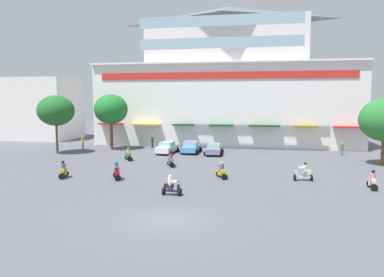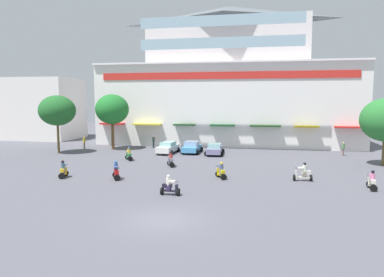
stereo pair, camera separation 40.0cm
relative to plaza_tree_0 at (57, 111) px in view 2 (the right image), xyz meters
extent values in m
plane|color=#52525B|center=(19.33, -8.26, -5.25)|extent=(128.00, 128.00, 0.00)
cube|color=white|center=(19.33, 14.45, 0.47)|extent=(37.33, 11.42, 11.45)
cube|color=white|center=(19.33, 15.02, 9.44)|extent=(22.55, 10.28, 6.49)
pyramid|color=#575F64|center=(19.33, 15.02, 13.83)|extent=(23.01, 10.50, 2.28)
cube|color=red|center=(19.33, 8.68, 4.54)|extent=(34.34, 0.12, 0.94)
cube|color=white|center=(19.33, 8.64, 6.32)|extent=(37.33, 0.70, 0.24)
cube|color=red|center=(3.53, 8.19, -2.11)|extent=(3.45, 1.10, 0.20)
cube|color=gold|center=(8.71, 8.19, -2.11)|extent=(4.05, 1.10, 0.20)
cube|color=#326736|center=(14.04, 8.19, -2.11)|extent=(2.95, 1.10, 0.20)
cube|color=#29733A|center=(19.30, 8.19, -2.11)|extent=(3.29, 1.10, 0.20)
cube|color=#32692D|center=(24.94, 8.19, -2.11)|extent=(4.01, 1.10, 0.20)
cube|color=gold|center=(30.15, 8.19, -2.11)|extent=(3.07, 1.10, 0.20)
cube|color=red|center=(35.60, 8.19, -2.11)|extent=(4.05, 1.10, 0.20)
cube|color=#99B7C6|center=(19.33, 4.13, 8.15)|extent=(19.85, 0.08, 1.30)
cube|color=#99B7C6|center=(19.33, 4.13, 10.74)|extent=(19.85, 0.08, 1.30)
cube|color=silver|center=(-12.21, 14.77, -0.23)|extent=(12.53, 8.88, 10.04)
cylinder|color=brown|center=(0.00, 0.00, -3.39)|extent=(0.28, 0.28, 3.73)
ellipsoid|color=#205D27|center=(0.00, 0.00, 0.01)|extent=(4.39, 4.43, 3.69)
cylinder|color=brown|center=(36.60, -1.28, -3.80)|extent=(0.35, 0.35, 2.90)
cylinder|color=brown|center=(5.18, 4.50, -3.34)|extent=(0.39, 0.39, 3.81)
ellipsoid|color=#206F2A|center=(5.18, 4.50, 0.07)|extent=(4.31, 4.62, 3.92)
cube|color=white|center=(13.24, 2.56, -4.63)|extent=(1.99, 4.48, 0.69)
cube|color=#8EC3BC|center=(13.24, 2.56, -4.05)|extent=(1.59, 2.28, 0.48)
cylinder|color=black|center=(12.51, 3.97, -4.95)|extent=(0.61, 0.21, 0.60)
cylinder|color=black|center=(14.17, 3.85, -4.95)|extent=(0.61, 0.21, 0.60)
cylinder|color=black|center=(12.31, 1.27, -4.95)|extent=(0.61, 0.21, 0.60)
cylinder|color=black|center=(13.98, 1.15, -4.95)|extent=(0.61, 0.21, 0.60)
cube|color=#4693CC|center=(16.04, 3.42, -4.67)|extent=(1.85, 4.09, 0.62)
cube|color=#92ADD0|center=(16.04, 3.42, -4.07)|extent=(1.58, 2.05, 0.57)
cylinder|color=black|center=(15.14, 4.69, -4.95)|extent=(0.60, 0.17, 0.60)
cylinder|color=black|center=(16.96, 4.68, -4.95)|extent=(0.60, 0.17, 0.60)
cylinder|color=black|center=(15.12, 2.16, -4.95)|extent=(0.60, 0.17, 0.60)
cylinder|color=black|center=(16.95, 2.15, -4.95)|extent=(0.60, 0.17, 0.60)
cube|color=slate|center=(19.01, 2.54, -4.67)|extent=(1.88, 4.05, 0.62)
cube|color=#8FC3C0|center=(19.01, 2.54, -4.12)|extent=(1.55, 2.06, 0.47)
cylinder|color=black|center=(18.11, 3.73, -4.95)|extent=(0.61, 0.20, 0.60)
cylinder|color=black|center=(19.79, 3.81, -4.95)|extent=(0.61, 0.20, 0.60)
cylinder|color=black|center=(18.23, 1.27, -4.95)|extent=(0.61, 0.20, 0.60)
cylinder|color=black|center=(19.92, 1.35, -4.95)|extent=(0.61, 0.20, 0.60)
cylinder|color=black|center=(7.89, -11.95, -4.99)|extent=(0.54, 0.27, 0.52)
cylinder|color=black|center=(8.19, -13.10, -4.99)|extent=(0.54, 0.27, 0.52)
cube|color=gold|center=(8.04, -12.52, -4.93)|extent=(0.54, 1.09, 0.10)
cube|color=gold|center=(8.10, -12.73, -4.56)|extent=(0.46, 0.72, 0.28)
cube|color=gold|center=(7.92, -12.06, -4.76)|extent=(0.35, 0.22, 0.67)
cylinder|color=black|center=(7.91, -12.04, -4.22)|extent=(0.51, 0.17, 0.04)
cube|color=slate|center=(8.07, -12.64, -4.68)|extent=(0.38, 0.35, 0.36)
cylinder|color=#3C5E79|center=(8.07, -12.64, -4.23)|extent=(0.39, 0.39, 0.54)
sphere|color=black|center=(8.07, -12.64, -3.85)|extent=(0.25, 0.25, 0.25)
cube|color=#3C5E79|center=(8.00, -12.38, -4.20)|extent=(0.44, 0.51, 0.10)
cylinder|color=black|center=(15.49, -5.27, -4.99)|extent=(0.53, 0.35, 0.52)
cylinder|color=black|center=(16.04, -6.42, -4.99)|extent=(0.53, 0.35, 0.52)
cube|color=gray|center=(15.77, -5.85, -4.93)|extent=(0.74, 1.14, 0.10)
cube|color=gray|center=(15.86, -6.05, -4.54)|extent=(0.58, 0.77, 0.28)
cube|color=gray|center=(15.55, -5.38, -4.75)|extent=(0.35, 0.26, 0.69)
cylinder|color=black|center=(15.54, -5.36, -4.20)|extent=(0.49, 0.26, 0.04)
cube|color=black|center=(15.82, -5.96, -4.66)|extent=(0.41, 0.39, 0.36)
cylinder|color=#9B3832|center=(15.82, -5.96, -4.20)|extent=(0.43, 0.43, 0.55)
sphere|color=black|center=(15.82, -5.96, -3.82)|extent=(0.25, 0.25, 0.25)
cube|color=#9B3832|center=(15.70, -5.71, -4.18)|extent=(0.50, 0.54, 0.10)
cylinder|color=black|center=(27.28, -9.93, -4.99)|extent=(0.18, 0.53, 0.52)
cylinder|color=black|center=(28.62, -9.83, -4.99)|extent=(0.18, 0.53, 0.52)
cube|color=beige|center=(27.95, -9.88, -4.93)|extent=(1.20, 0.37, 0.10)
cube|color=beige|center=(28.19, -9.86, -4.51)|extent=(0.77, 0.36, 0.28)
cube|color=beige|center=(27.41, -9.92, -4.73)|extent=(0.16, 0.33, 0.72)
cylinder|color=black|center=(27.39, -9.93, -4.17)|extent=(0.08, 0.52, 0.04)
cube|color=gray|center=(28.08, -9.87, -4.63)|extent=(0.30, 0.34, 0.36)
cylinder|color=silver|center=(28.08, -9.87, -4.18)|extent=(0.34, 0.34, 0.54)
sphere|color=black|center=(28.08, -9.87, -3.80)|extent=(0.25, 0.25, 0.25)
cube|color=silver|center=(27.79, -9.89, -4.16)|extent=(0.46, 0.37, 0.10)
cylinder|color=black|center=(9.99, -2.69, -4.99)|extent=(0.51, 0.42, 0.52)
cylinder|color=black|center=(10.72, -3.72, -4.99)|extent=(0.51, 0.42, 0.52)
cube|color=#2B7E49|center=(10.35, -3.21, -4.93)|extent=(0.87, 1.06, 0.10)
cube|color=#2B7E49|center=(10.48, -3.39, -4.57)|extent=(0.65, 0.75, 0.28)
cube|color=#2B7E49|center=(10.06, -2.80, -4.77)|extent=(0.34, 0.30, 0.66)
cylinder|color=black|center=(10.05, -2.78, -4.23)|extent=(0.44, 0.33, 0.04)
cube|color=#474144|center=(10.43, -3.31, -4.69)|extent=(0.42, 0.41, 0.36)
cylinder|color=gold|center=(10.43, -3.31, -4.24)|extent=(0.45, 0.45, 0.55)
sphere|color=#315A99|center=(10.43, -3.31, -3.85)|extent=(0.25, 0.25, 0.25)
cube|color=gold|center=(10.27, -3.08, -4.21)|extent=(0.53, 0.56, 0.10)
cylinder|color=black|center=(32.72, -11.22, -4.99)|extent=(0.53, 0.17, 0.52)
cylinder|color=black|center=(32.64, -12.48, -4.99)|extent=(0.53, 0.17, 0.52)
cube|color=silver|center=(32.68, -11.85, -4.93)|extent=(0.35, 1.13, 0.10)
cube|color=silver|center=(32.67, -12.07, -4.57)|extent=(0.34, 0.72, 0.28)
cube|color=silver|center=(32.71, -11.34, -4.77)|extent=(0.33, 0.16, 0.67)
cylinder|color=black|center=(32.71, -11.32, -4.23)|extent=(0.52, 0.07, 0.04)
cube|color=#6E5F50|center=(32.67, -11.97, -4.69)|extent=(0.34, 0.30, 0.36)
cylinder|color=pink|center=(32.67, -11.97, -4.25)|extent=(0.34, 0.34, 0.52)
sphere|color=black|center=(32.67, -11.97, -3.88)|extent=(0.25, 0.25, 0.25)
cube|color=pink|center=(32.69, -11.69, -4.22)|extent=(0.37, 0.46, 0.10)
cylinder|color=black|center=(19.00, -16.27, -4.99)|extent=(0.17, 0.53, 0.52)
cylinder|color=black|center=(17.81, -16.21, -4.99)|extent=(0.17, 0.53, 0.52)
cube|color=black|center=(18.40, -16.24, -4.93)|extent=(1.06, 0.33, 0.10)
cube|color=black|center=(18.19, -16.23, -4.59)|extent=(0.68, 0.33, 0.28)
cube|color=black|center=(18.88, -16.26, -4.78)|extent=(0.15, 0.33, 0.65)
cylinder|color=black|center=(18.90, -16.26, -4.25)|extent=(0.06, 0.52, 0.04)
cube|color=#2F2447|center=(18.29, -16.23, -4.71)|extent=(0.29, 0.33, 0.36)
cylinder|color=silver|center=(18.29, -16.23, -4.28)|extent=(0.33, 0.33, 0.51)
sphere|color=silver|center=(18.29, -16.23, -3.91)|extent=(0.25, 0.25, 0.25)
cube|color=silver|center=(18.55, -16.25, -4.25)|extent=(0.46, 0.36, 0.10)
cylinder|color=black|center=(13.03, -12.83, -4.99)|extent=(0.52, 0.38, 0.52)
cylinder|color=black|center=(12.41, -11.71, -4.99)|extent=(0.52, 0.38, 0.52)
cube|color=red|center=(12.72, -12.27, -4.93)|extent=(0.79, 1.12, 0.10)
cube|color=red|center=(12.61, -12.07, -4.56)|extent=(0.61, 0.77, 0.28)
cube|color=red|center=(12.97, -12.71, -4.76)|extent=(0.35, 0.28, 0.68)
cylinder|color=black|center=(12.98, -12.74, -4.22)|extent=(0.47, 0.28, 0.04)
cube|color=black|center=(12.66, -12.16, -4.68)|extent=(0.42, 0.40, 0.36)
cylinder|color=#3A538C|center=(12.66, -12.16, -4.21)|extent=(0.43, 0.43, 0.57)
sphere|color=#2B64A8|center=(12.66, -12.16, -3.82)|extent=(0.25, 0.25, 0.25)
cube|color=#3A538C|center=(12.79, -12.40, -4.18)|extent=(0.51, 0.55, 0.10)
cylinder|color=black|center=(20.97, -9.66, -4.99)|extent=(0.53, 0.36, 0.52)
cylinder|color=black|center=(21.56, -10.82, -4.99)|extent=(0.53, 0.36, 0.52)
cube|color=gold|center=(21.27, -10.24, -4.93)|extent=(0.77, 1.15, 0.10)
cube|color=gold|center=(21.37, -10.45, -4.59)|extent=(0.60, 0.79, 0.28)
cube|color=gold|center=(21.03, -9.78, -4.78)|extent=(0.35, 0.27, 0.64)
cylinder|color=black|center=(21.02, -9.75, -4.25)|extent=(0.48, 0.27, 0.04)
cube|color=slate|center=(21.33, -10.36, -4.71)|extent=(0.41, 0.39, 0.36)
cylinder|color=#405181|center=(21.33, -10.36, -4.29)|extent=(0.43, 0.43, 0.49)
sphere|color=gold|center=(21.33, -10.36, -3.93)|extent=(0.25, 0.25, 0.25)
cube|color=#405181|center=(21.20, -10.10, -4.26)|extent=(0.50, 0.55, 0.10)
cylinder|color=gray|center=(1.35, 3.95, -4.81)|extent=(0.21, 0.21, 0.88)
cylinder|color=gold|center=(1.35, 3.95, -4.06)|extent=(0.34, 0.34, 0.62)
sphere|color=tan|center=(1.35, 3.95, -3.64)|extent=(0.21, 0.21, 0.21)
cylinder|color=#18262D|center=(9.97, 7.05, -4.81)|extent=(0.32, 0.32, 0.89)
cylinder|color=#29382E|center=(9.97, 7.05, -4.06)|extent=(0.52, 0.52, 0.60)
sphere|color=tan|center=(9.97, 7.05, -3.66)|extent=(0.21, 0.21, 0.21)
cylinder|color=#76615F|center=(34.01, 4.79, -4.84)|extent=(0.32, 0.32, 0.82)
cylinder|color=#53794B|center=(34.01, 4.79, -4.14)|extent=(0.52, 0.52, 0.59)
sphere|color=tan|center=(34.01, 4.79, -3.74)|extent=(0.21, 0.21, 0.21)
camera|label=1|loc=(24.32, -40.34, 1.49)|focal=33.98mm
camera|label=2|loc=(24.72, -40.27, 1.49)|focal=33.98mm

